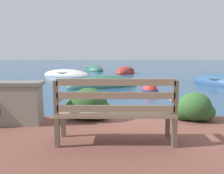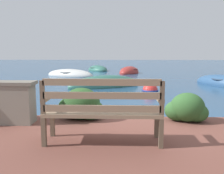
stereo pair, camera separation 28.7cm
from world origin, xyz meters
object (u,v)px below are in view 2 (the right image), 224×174
object	(u,v)px
rowboat_outer	(129,72)
rowboat_nearest	(105,85)
mooring_buoy	(150,90)
rowboat_mid	(223,84)
rowboat_far	(70,75)
rowboat_distant	(98,70)
park_bench	(103,109)

from	to	relation	value
rowboat_outer	rowboat_nearest	bearing A→B (deg)	11.22
rowboat_nearest	mooring_buoy	world-z (taller)	rowboat_nearest
rowboat_nearest	rowboat_mid	bearing A→B (deg)	158.39
rowboat_nearest	rowboat_mid	xyz separation A→B (m)	(5.18, 0.67, -0.00)
mooring_buoy	rowboat_mid	bearing A→B (deg)	32.35
rowboat_outer	mooring_buoy	bearing A→B (deg)	25.02
rowboat_far	mooring_buoy	distance (m)	7.40
rowboat_far	rowboat_distant	bearing A→B (deg)	97.68
rowboat_distant	mooring_buoy	size ratio (longest dim) A/B	4.22
rowboat_nearest	rowboat_mid	distance (m)	5.22
rowboat_nearest	mooring_buoy	bearing A→B (deg)	109.75
rowboat_mid	mooring_buoy	world-z (taller)	rowboat_mid
rowboat_nearest	park_bench	bearing A→B (deg)	64.54
rowboat_distant	park_bench	bearing A→B (deg)	154.01
rowboat_far	park_bench	bearing A→B (deg)	-51.99
rowboat_nearest	rowboat_distant	distance (m)	9.01
rowboat_distant	mooring_buoy	bearing A→B (deg)	163.80
rowboat_mid	rowboat_distant	size ratio (longest dim) A/B	1.15
park_bench	mooring_buoy	distance (m)	5.77
rowboat_far	rowboat_distant	world-z (taller)	rowboat_far
mooring_buoy	rowboat_nearest	bearing A→B (deg)	138.67
rowboat_distant	mooring_buoy	distance (m)	10.85
park_bench	rowboat_nearest	world-z (taller)	park_bench
rowboat_nearest	rowboat_outer	bearing A→B (deg)	-129.24
rowboat_outer	rowboat_distant	distance (m)	3.25
park_bench	rowboat_outer	size ratio (longest dim) A/B	0.64
park_bench	mooring_buoy	bearing A→B (deg)	71.47
park_bench	rowboat_far	xyz separation A→B (m)	(-2.88, 11.70, -0.64)
rowboat_mid	rowboat_distant	distance (m)	10.42
park_bench	rowboat_far	distance (m)	12.07
rowboat_mid	mooring_buoy	size ratio (longest dim) A/B	4.86
rowboat_outer	rowboat_distant	world-z (taller)	rowboat_outer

